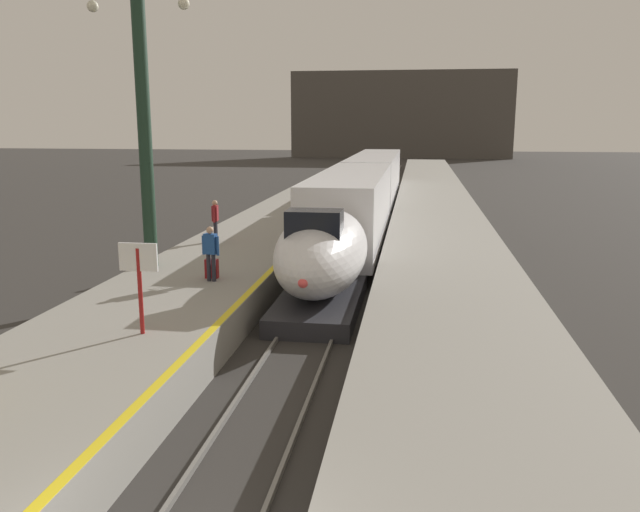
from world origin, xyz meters
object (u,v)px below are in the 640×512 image
highspeed_train_main (363,195)px  rolling_suitcase (212,268)px  station_column_mid (143,96)px  passenger_near_edge (211,249)px  passenger_mid_platform (215,217)px  departure_info_board (139,270)px

highspeed_train_main → rolling_suitcase: (-3.36, -16.03, -0.57)m
highspeed_train_main → rolling_suitcase: 16.39m
station_column_mid → rolling_suitcase: station_column_mid is taller
rolling_suitcase → passenger_near_edge: bearing=-73.7°
passenger_mid_platform → rolling_suitcase: bearing=-73.6°
rolling_suitcase → departure_info_board: 5.56m
highspeed_train_main → passenger_mid_platform: size_ratio=22.79×
station_column_mid → passenger_near_edge: bearing=-33.1°
station_column_mid → passenger_mid_platform: 6.63m
passenger_mid_platform → rolling_suitcase: 6.35m
passenger_near_edge → station_column_mid: bearing=146.9°
passenger_near_edge → passenger_mid_platform: 6.73m
station_column_mid → departure_info_board: 8.33m
highspeed_train_main → rolling_suitcase: size_ratio=39.22×
highspeed_train_main → station_column_mid: (-5.90, -14.69, 4.71)m
station_column_mid → passenger_mid_platform: station_column_mid is taller
station_column_mid → passenger_mid_platform: size_ratio=5.50×
station_column_mid → passenger_near_edge: size_ratio=5.50×
station_column_mid → departure_info_board: bearing=-68.7°
passenger_near_edge → departure_info_board: 5.06m
passenger_near_edge → rolling_suitcase: size_ratio=1.72×
highspeed_train_main → departure_info_board: size_ratio=18.17×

